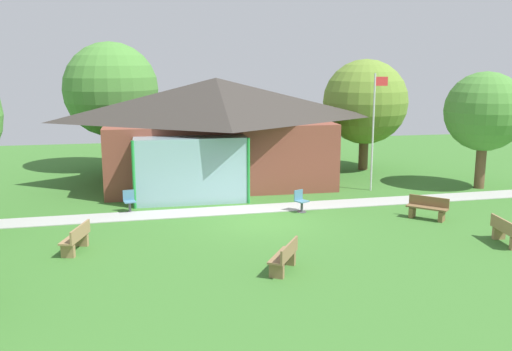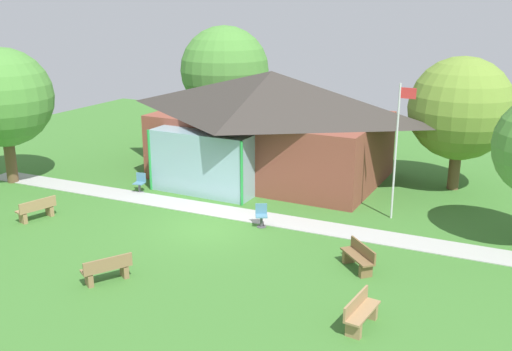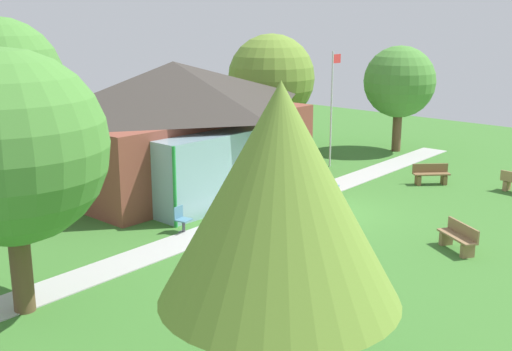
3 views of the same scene
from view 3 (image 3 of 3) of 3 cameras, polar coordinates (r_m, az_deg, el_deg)
The scene contains 13 objects.
ground_plane at distance 23.04m, azimuth 6.28°, elevation -3.28°, with size 44.00×44.00×0.00m, color #3D752D.
pavilion at distance 26.42m, azimuth -7.13°, elevation 4.79°, with size 11.29×8.18×5.03m.
footpath at distance 24.02m, azimuth 2.99°, elevation -2.43°, with size 25.24×1.30×0.03m, color #ADADA8.
flagpole at distance 29.41m, azimuth 6.78°, elevation 6.37°, with size 0.64×0.08×5.28m.
bench_mid_right at distance 27.52m, azimuth 15.31°, elevation 0.07°, with size 1.39×1.35×0.84m.
bench_mid_left at distance 16.86m, azimuth -0.22°, elevation -8.45°, with size 0.82×1.56×0.84m.
bench_front_center at distance 20.10m, azimuth 17.58°, elevation -5.32°, with size 1.15×1.51×0.84m.
patio_chair_lawn_spare at distance 24.81m, azimuth 6.75°, elevation -1.02°, with size 0.60×0.60×0.86m.
patio_chair_west at distance 20.87m, azimuth -6.62°, elevation -3.97°, with size 0.52×0.52×0.86m.
tree_east_hedge at distance 33.36m, azimuth 12.66°, elevation 8.11°, with size 3.60×3.60×5.36m.
tree_behind_pavilion_right at distance 33.52m, azimuth 1.39°, elevation 8.68°, with size 4.50×4.50×5.92m.
tree_lawn_corner at distance 10.29m, azimuth 2.15°, elevation -1.83°, with size 4.06×4.06×5.91m.
tree_west_hedge at distance 15.39m, azimuth -21.09°, elevation 2.27°, with size 4.45×4.45×6.21m.
Camera 3 is at (-17.87, -12.80, 6.91)m, focal length 44.91 mm.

